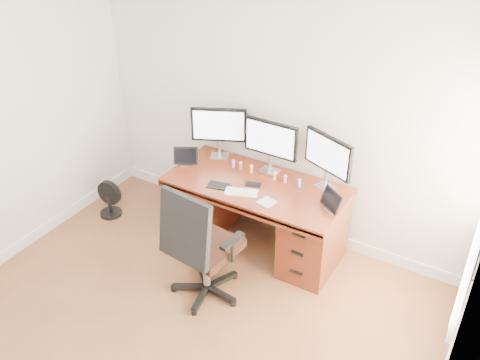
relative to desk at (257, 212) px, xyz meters
The scene contains 20 objects.
back_wall 1.04m from the desk, 90.00° to the left, with size 4.00×0.10×2.70m, color white.
right_wall 2.80m from the desk, 40.79° to the right, with size 0.10×4.50×2.70m.
desk is the anchor object (origin of this frame).
office_chair 0.87m from the desk, 94.44° to the right, with size 0.67×0.67×1.14m.
floor_fan 1.69m from the desk, 168.08° to the right, with size 0.28×0.24×0.41m.
monitor_left 0.93m from the desk, 157.67° to the left, with size 0.51×0.27×0.53m.
monitor_center 0.72m from the desk, 90.01° to the left, with size 0.55×0.14×0.53m.
monitor_right 0.93m from the desk, 22.32° to the left, with size 0.52×0.25×0.53m.
tablet_left 0.89m from the desk, behind, with size 0.24×0.17×0.19m.
tablet_right 0.88m from the desk, ahead, with size 0.24×0.19×0.19m.
keyboard 0.43m from the desk, 99.68° to the right, with size 0.30×0.13×0.01m, color white.
trackpad 0.50m from the desk, 48.03° to the right, with size 0.14×0.14×0.01m, color silver.
drawing_tablet 0.52m from the desk, 139.38° to the right, with size 0.20×0.13×0.01m, color black.
phone 0.36m from the desk, 101.55° to the right, with size 0.14×0.07×0.01m, color black.
figurine_purple 0.54m from the desk, 160.69° to the left, with size 0.04×0.04×0.09m.
figurine_brown 0.49m from the desk, 155.25° to the left, with size 0.04×0.04×0.09m.
figurine_yellow 0.44m from the desk, 139.19° to the left, with size 0.04×0.04×0.09m.
figurine_orange 0.43m from the desk, 45.73° to the left, with size 0.04×0.04×0.09m.
figurine_pink 0.47m from the desk, 27.85° to the left, with size 0.04×0.04×0.09m.
figurine_blue 0.56m from the desk, 17.85° to the left, with size 0.04×0.04×0.09m.
Camera 1 is at (2.02, -1.93, 3.41)m, focal length 40.00 mm.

